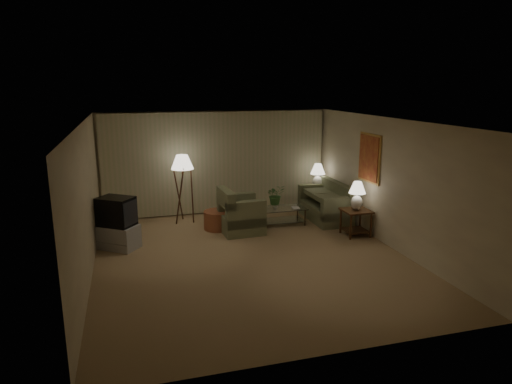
% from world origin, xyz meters
% --- Properties ---
extents(ground, '(7.00, 7.00, 0.00)m').
position_xyz_m(ground, '(0.00, 0.00, 0.00)').
color(ground, '#A3835A').
rests_on(ground, ground).
extents(room_shell, '(6.04, 7.02, 2.72)m').
position_xyz_m(room_shell, '(0.02, 1.51, 1.75)').
color(room_shell, beige).
rests_on(room_shell, ground).
extents(sofa, '(1.69, 0.85, 0.75)m').
position_xyz_m(sofa, '(2.50, 2.03, 0.37)').
color(sofa, '#727351').
rests_on(sofa, ground).
extents(armchair, '(1.07, 1.02, 0.82)m').
position_xyz_m(armchair, '(0.20, 1.64, 0.41)').
color(armchair, '#727351').
rests_on(armchair, ground).
extents(side_table_near, '(0.60, 0.60, 0.60)m').
position_xyz_m(side_table_near, '(2.65, 0.68, 0.42)').
color(side_table_near, '#3A1B0F').
rests_on(side_table_near, ground).
extents(side_table_far, '(0.48, 0.40, 0.60)m').
position_xyz_m(side_table_far, '(2.65, 2.90, 0.40)').
color(side_table_far, '#3A1B0F').
rests_on(side_table_far, ground).
extents(table_lamp_near, '(0.38, 0.38, 0.65)m').
position_xyz_m(table_lamp_near, '(2.65, 0.68, 0.99)').
color(table_lamp_near, white).
rests_on(table_lamp_near, side_table_near).
extents(table_lamp_far, '(0.40, 0.40, 0.68)m').
position_xyz_m(table_lamp_far, '(2.65, 2.90, 1.00)').
color(table_lamp_far, white).
rests_on(table_lamp_far, side_table_far).
extents(coffee_table, '(1.20, 0.65, 0.41)m').
position_xyz_m(coffee_table, '(1.29, 1.93, 0.28)').
color(coffee_table, silver).
rests_on(coffee_table, ground).
extents(tv_cabinet, '(1.31, 1.30, 0.50)m').
position_xyz_m(tv_cabinet, '(-2.55, 1.29, 0.25)').
color(tv_cabinet, '#A9A9AB').
rests_on(tv_cabinet, ground).
extents(crt_tv, '(1.18, 1.17, 0.60)m').
position_xyz_m(crt_tv, '(-2.55, 1.29, 0.80)').
color(crt_tv, black).
rests_on(crt_tv, tv_cabinet).
extents(floor_lamp, '(0.55, 0.55, 1.69)m').
position_xyz_m(floor_lamp, '(-0.98, 2.77, 0.89)').
color(floor_lamp, '#3A1B0F').
rests_on(floor_lamp, ground).
extents(ottoman, '(0.67, 0.67, 0.44)m').
position_xyz_m(ottoman, '(-0.28, 2.00, 0.22)').
color(ottoman, '#9A5C34').
rests_on(ottoman, ground).
extents(vase, '(0.14, 0.14, 0.14)m').
position_xyz_m(vase, '(1.14, 1.93, 0.48)').
color(vase, white).
rests_on(vase, coffee_table).
extents(flowers, '(0.47, 0.42, 0.49)m').
position_xyz_m(flowers, '(1.14, 1.93, 0.80)').
color(flowers, '#3D6F31').
rests_on(flowers, vase).
extents(book, '(0.20, 0.26, 0.02)m').
position_xyz_m(book, '(1.54, 1.83, 0.42)').
color(book, olive).
rests_on(book, coffee_table).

